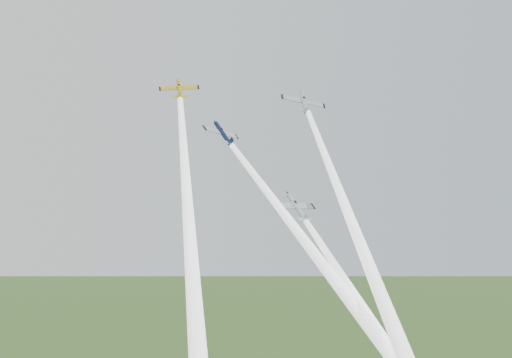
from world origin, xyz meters
name	(u,v)px	position (x,y,z in m)	size (l,w,h in m)	color
plane_yellow	(179,89)	(-10.65, 1.91, 107.47)	(6.81, 6.75, 1.07)	gold
smoke_trail_yellow	(190,239)	(-16.62, -23.01, 82.86)	(2.41, 2.41, 64.66)	white
plane_navy	(223,133)	(-3.53, -0.03, 100.03)	(7.53, 7.47, 1.18)	#0D193D
smoke_trail_navy	(327,270)	(4.24, -21.37, 78.21)	(2.41, 2.41, 56.60)	white
plane_silver_right	(304,102)	(13.79, 3.21, 107.26)	(8.66, 8.59, 1.36)	silver
smoke_trail_silver_right	(360,243)	(9.00, -22.64, 82.01)	(2.41, 2.41, 66.51)	white
plane_silver_low	(297,207)	(5.67, -9.43, 87.38)	(7.92, 7.86, 1.24)	#B4BBC3
smoke_trail_silver_low	(396,358)	(9.50, -30.13, 67.16)	(2.41, 2.41, 51.99)	white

